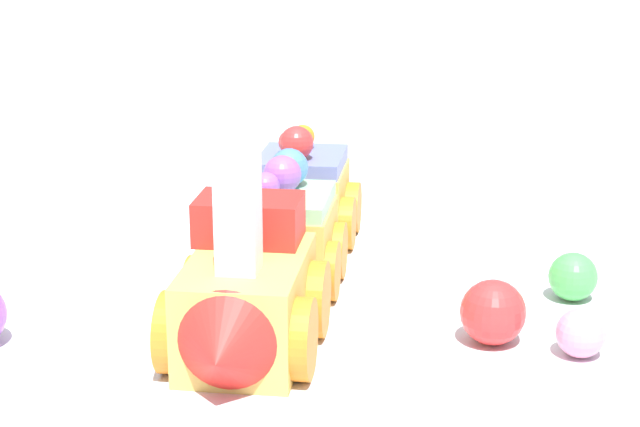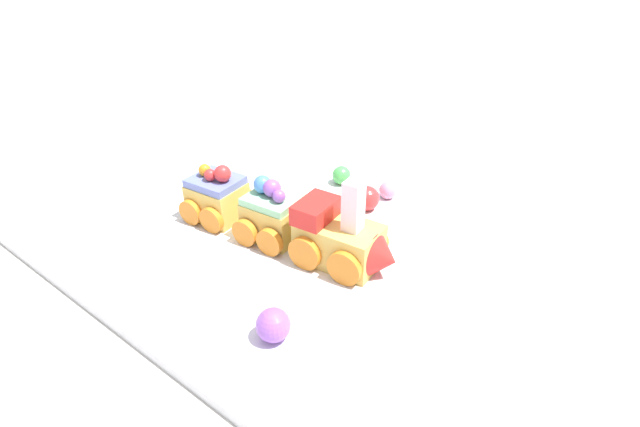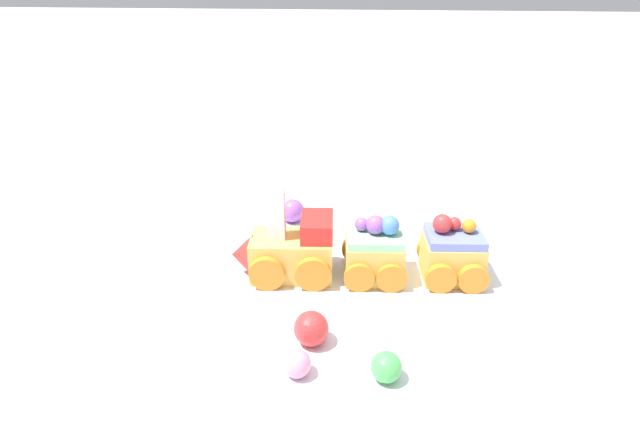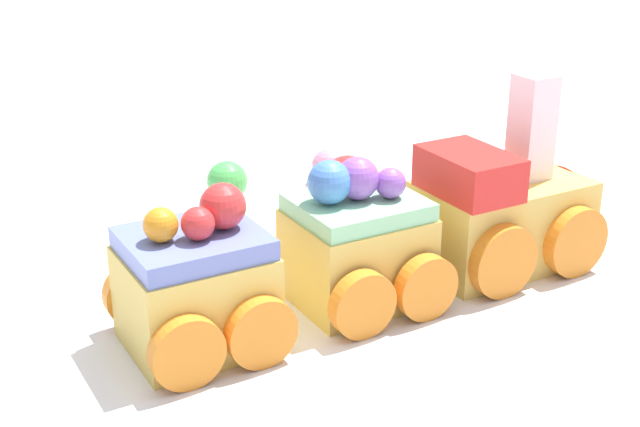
{
  "view_description": "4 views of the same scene",
  "coord_description": "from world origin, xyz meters",
  "px_view_note": "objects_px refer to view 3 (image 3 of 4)",
  "views": [
    {
      "loc": [
        0.51,
        0.14,
        0.22
      ],
      "look_at": [
        0.01,
        0.03,
        0.06
      ],
      "focal_mm": 60.0,
      "sensor_mm": 36.0,
      "label": 1
    },
    {
      "loc": [
        0.32,
        -0.35,
        0.34
      ],
      "look_at": [
        0.03,
        0.03,
        0.05
      ],
      "focal_mm": 28.0,
      "sensor_mm": 36.0,
      "label": 2
    },
    {
      "loc": [
        -0.02,
        0.47,
        0.31
      ],
      "look_at": [
        0.04,
        -0.01,
        0.08
      ],
      "focal_mm": 28.0,
      "sensor_mm": 36.0,
      "label": 3
    },
    {
      "loc": [
        -0.2,
        -0.35,
        0.21
      ],
      "look_at": [
        -0.03,
        0.03,
        0.05
      ],
      "focal_mm": 50.0,
      "sensor_mm": 36.0,
      "label": 4
    }
  ],
  "objects_px": {
    "gumball_purple": "(293,211)",
    "gumball_red": "(311,328)",
    "gumball_green": "(386,367)",
    "gumball_pink": "(297,364)",
    "cake_car_mint": "(374,253)",
    "cake_train_locomotive": "(286,251)",
    "cake_car_blueberry": "(452,254)"
  },
  "relations": [
    {
      "from": "gumball_purple",
      "to": "gumball_red",
      "type": "xyz_separation_m",
      "value": [
        -0.06,
        0.24,
        0.0
      ]
    },
    {
      "from": "gumball_pink",
      "to": "gumball_red",
      "type": "bearing_deg",
      "value": -98.12
    },
    {
      "from": "gumball_green",
      "to": "cake_car_mint",
      "type": "bearing_deg",
      "value": -84.7
    },
    {
      "from": "cake_car_mint",
      "to": "gumball_pink",
      "type": "bearing_deg",
      "value": 64.61
    },
    {
      "from": "cake_car_mint",
      "to": "gumball_green",
      "type": "height_order",
      "value": "cake_car_mint"
    },
    {
      "from": "cake_car_mint",
      "to": "cake_car_blueberry",
      "type": "xyz_separation_m",
      "value": [
        -0.08,
        -0.01,
        -0.0
      ]
    },
    {
      "from": "cake_train_locomotive",
      "to": "cake_car_blueberry",
      "type": "distance_m",
      "value": 0.18
    },
    {
      "from": "cake_car_mint",
      "to": "gumball_purple",
      "type": "height_order",
      "value": "cake_car_mint"
    },
    {
      "from": "cake_car_mint",
      "to": "gumball_red",
      "type": "bearing_deg",
      "value": 60.91
    },
    {
      "from": "gumball_red",
      "to": "gumball_pink",
      "type": "xyz_separation_m",
      "value": [
        0.01,
        0.04,
        -0.0
      ]
    },
    {
      "from": "cake_train_locomotive",
      "to": "gumball_green",
      "type": "height_order",
      "value": "cake_train_locomotive"
    },
    {
      "from": "cake_car_blueberry",
      "to": "gumball_pink",
      "type": "distance_m",
      "value": 0.22
    },
    {
      "from": "cake_train_locomotive",
      "to": "cake_car_blueberry",
      "type": "bearing_deg",
      "value": -179.95
    },
    {
      "from": "cake_car_mint",
      "to": "gumball_red",
      "type": "relative_size",
      "value": 2.36
    },
    {
      "from": "cake_car_mint",
      "to": "gumball_red",
      "type": "distance_m",
      "value": 0.13
    },
    {
      "from": "gumball_red",
      "to": "gumball_pink",
      "type": "distance_m",
      "value": 0.04
    },
    {
      "from": "gumball_purple",
      "to": "gumball_red",
      "type": "bearing_deg",
      "value": 103.81
    },
    {
      "from": "cake_car_mint",
      "to": "cake_car_blueberry",
      "type": "height_order",
      "value": "same"
    },
    {
      "from": "gumball_purple",
      "to": "cake_train_locomotive",
      "type": "bearing_deg",
      "value": 97.13
    },
    {
      "from": "cake_train_locomotive",
      "to": "cake_car_mint",
      "type": "distance_m",
      "value": 0.09
    },
    {
      "from": "cake_car_blueberry",
      "to": "gumball_purple",
      "type": "height_order",
      "value": "cake_car_blueberry"
    },
    {
      "from": "cake_train_locomotive",
      "to": "cake_car_blueberry",
      "type": "height_order",
      "value": "cake_train_locomotive"
    },
    {
      "from": "cake_car_mint",
      "to": "gumball_pink",
      "type": "height_order",
      "value": "cake_car_mint"
    },
    {
      "from": "gumball_green",
      "to": "gumball_pink",
      "type": "bearing_deg",
      "value": 3.25
    },
    {
      "from": "cake_train_locomotive",
      "to": "gumball_pink",
      "type": "height_order",
      "value": "cake_train_locomotive"
    },
    {
      "from": "cake_train_locomotive",
      "to": "cake_car_blueberry",
      "type": "relative_size",
      "value": 1.53
    },
    {
      "from": "cake_car_blueberry",
      "to": "gumball_red",
      "type": "xyz_separation_m",
      "value": [
        0.13,
        0.13,
        -0.01
      ]
    },
    {
      "from": "gumball_green",
      "to": "gumball_red",
      "type": "bearing_deg",
      "value": -29.13
    },
    {
      "from": "cake_train_locomotive",
      "to": "gumball_purple",
      "type": "relative_size",
      "value": 3.64
    },
    {
      "from": "gumball_pink",
      "to": "gumball_green",
      "type": "bearing_deg",
      "value": -176.75
    },
    {
      "from": "gumball_red",
      "to": "gumball_green",
      "type": "height_order",
      "value": "gumball_red"
    },
    {
      "from": "gumball_purple",
      "to": "gumball_red",
      "type": "height_order",
      "value": "same"
    }
  ]
}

